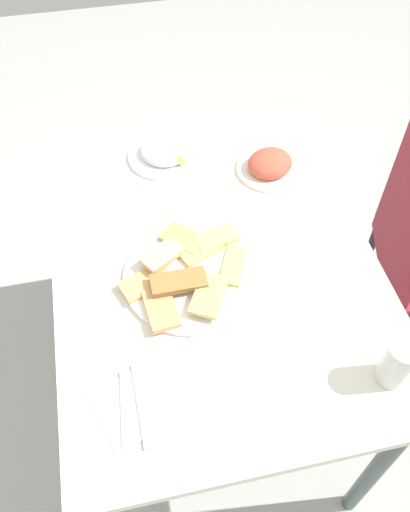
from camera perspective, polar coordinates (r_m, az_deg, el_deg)
The scene contains 9 objects.
ground_plane at distance 2.00m, azimuth 0.61°, elevation -13.83°, with size 6.00×6.00×0.00m, color #AEABA9.
dining_table at distance 1.41m, azimuth 0.84°, elevation -2.17°, with size 1.10×0.81×0.77m.
pide_platter at distance 1.29m, azimuth -1.66°, elevation -1.93°, with size 0.34×0.35×0.04m.
salad_plate_greens at distance 1.56m, azimuth 7.02°, elevation 9.77°, with size 0.19×0.19×0.06m.
salad_plate_rice at distance 1.60m, azimuth -4.47°, elevation 11.08°, with size 0.21×0.21×0.05m.
soda_can at distance 1.17m, azimuth 20.15°, elevation -10.87°, with size 0.07×0.07×0.12m, color silver.
paper_napkin at distance 1.14m, azimuth -7.81°, elevation -15.87°, with size 0.14×0.14×0.00m, color white.
fork at distance 1.14m, azimuth -8.76°, elevation -15.93°, with size 0.17×0.01×0.01m, color silver.
spoon at distance 1.14m, azimuth -6.90°, elevation -15.65°, with size 0.19×0.02×0.01m, color silver.
Camera 1 is at (0.82, -0.20, 1.81)m, focal length 36.90 mm.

